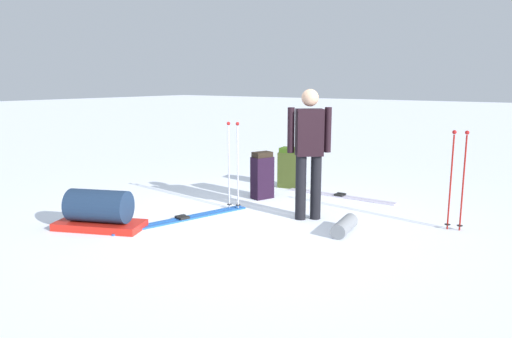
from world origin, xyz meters
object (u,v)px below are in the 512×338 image
at_px(backpack_large_dark, 262,176).
at_px(ski_poles_planted_far, 457,175).
at_px(ski_pair_far, 340,196).
at_px(ski_poles_planted_near, 233,161).
at_px(gear_sled, 99,211).
at_px(backpack_bright, 290,168).
at_px(skier_standing, 309,147).
at_px(ski_pair_near, 182,219).
at_px(sleeping_mat_rolled, 344,226).

height_order(backpack_large_dark, ski_poles_planted_far, ski_poles_planted_far).
bearing_deg(ski_pair_far, ski_poles_planted_near, 59.58).
distance_m(backpack_large_dark, ski_poles_planted_far, 2.85).
height_order(ski_pair_far, backpack_large_dark, backpack_large_dark).
bearing_deg(gear_sled, ski_poles_planted_far, -144.91).
bearing_deg(ski_poles_planted_far, backpack_bright, -16.78).
bearing_deg(gear_sled, backpack_bright, -101.14).
xyz_separation_m(skier_standing, ski_poles_planted_far, (-1.69, -0.63, -0.27)).
xyz_separation_m(skier_standing, ski_pair_near, (1.32, 1.00, -0.94)).
xyz_separation_m(ski_poles_planted_near, gear_sled, (0.77, 1.70, -0.47)).
relative_size(ski_pair_near, ski_poles_planted_near, 1.57).
xyz_separation_m(ski_pair_far, gear_sled, (1.68, 3.25, 0.21)).
xyz_separation_m(ski_pair_far, ski_poles_planted_near, (0.91, 1.55, 0.68)).
height_order(skier_standing, ski_pair_near, skier_standing).
distance_m(ski_poles_planted_far, sleeping_mat_rolled, 1.50).
relative_size(ski_poles_planted_near, gear_sled, 1.06).
xyz_separation_m(ski_poles_planted_near, ski_poles_planted_far, (-2.80, -0.81, -0.01)).
bearing_deg(ski_poles_planted_far, backpack_large_dark, 1.05).
height_order(backpack_bright, sleeping_mat_rolled, backpack_bright).
distance_m(ski_poles_planted_near, gear_sled, 1.92).
bearing_deg(ski_poles_planted_near, backpack_large_dark, -87.56).
distance_m(skier_standing, backpack_large_dark, 1.41).
distance_m(ski_pair_far, backpack_large_dark, 1.28).
bearing_deg(backpack_large_dark, sleeping_mat_rolled, 154.54).
height_order(ski_pair_near, ski_poles_planted_near, ski_poles_planted_near).
bearing_deg(sleeping_mat_rolled, ski_poles_planted_far, -138.51).
bearing_deg(ski_pair_near, sleeping_mat_rolled, -159.91).
height_order(skier_standing, ski_pair_far, skier_standing).
bearing_deg(sleeping_mat_rolled, ski_pair_far, -62.56).
bearing_deg(backpack_large_dark, skier_standing, 153.07).
xyz_separation_m(ski_pair_near, backpack_large_dark, (-0.18, -1.58, 0.34)).
height_order(ski_pair_near, ski_poles_planted_far, ski_poles_planted_far).
distance_m(skier_standing, backpack_bright, 2.03).
relative_size(ski_poles_planted_near, ski_poles_planted_far, 1.01).
bearing_deg(backpack_bright, ski_pair_near, 87.53).
distance_m(ski_pair_near, sleeping_mat_rolled, 2.11).
bearing_deg(backpack_large_dark, ski_poles_planted_far, -178.95).
xyz_separation_m(ski_pair_near, ski_poles_planted_far, (-3.01, -1.63, 0.67)).
xyz_separation_m(skier_standing, ski_pair_far, (0.20, -1.37, -0.94)).
bearing_deg(ski_poles_planted_near, skier_standing, -170.88).
height_order(skier_standing, backpack_large_dark, skier_standing).
bearing_deg(ski_pair_near, gear_sled, 57.40).
distance_m(backpack_large_dark, sleeping_mat_rolled, 2.01).
height_order(gear_sled, sleeping_mat_rolled, gear_sled).
xyz_separation_m(gear_sled, sleeping_mat_rolled, (-2.54, -1.60, -0.13)).
xyz_separation_m(ski_pair_far, sleeping_mat_rolled, (-0.86, 1.65, 0.08)).
bearing_deg(skier_standing, backpack_bright, -51.20).
bearing_deg(gear_sled, ski_pair_far, -117.33).
xyz_separation_m(backpack_large_dark, gear_sled, (0.73, 2.45, -0.13)).
height_order(backpack_large_dark, sleeping_mat_rolled, backpack_large_dark).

